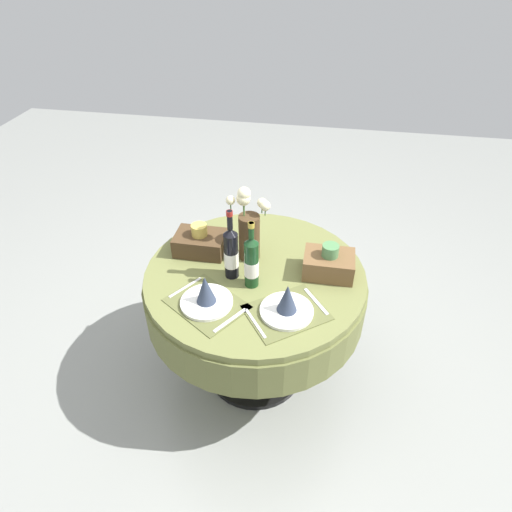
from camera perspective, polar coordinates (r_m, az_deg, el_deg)
name	(u,v)px	position (r m, az deg, el deg)	size (l,w,h in m)	color
ground	(255,369)	(2.73, -0.10, -14.50)	(8.00, 8.00, 0.00)	gray
dining_table	(255,294)	(2.28, -0.12, -5.02)	(1.12, 1.12, 0.76)	olive
place_setting_left	(206,296)	(1.99, -6.51, -5.24)	(0.43, 0.41, 0.16)	brown
place_setting_right	(287,305)	(1.94, 4.05, -6.40)	(0.43, 0.41, 0.16)	brown
flower_vase	(249,228)	(2.18, -0.93, 3.63)	(0.21, 0.12, 0.40)	#47331E
wine_bottle_centre	(252,262)	(2.02, -0.54, -0.79)	(0.07, 0.07, 0.35)	#143819
wine_bottle_rear	(231,253)	(2.08, -3.26, 0.43)	(0.07, 0.07, 0.37)	black
woven_basket_side_left	(200,242)	(2.30, -7.26, 1.83)	(0.26, 0.18, 0.16)	#47331E
woven_basket_side_right	(329,263)	(2.16, 9.45, -0.96)	(0.24, 0.18, 0.17)	brown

